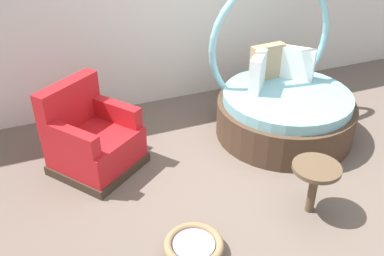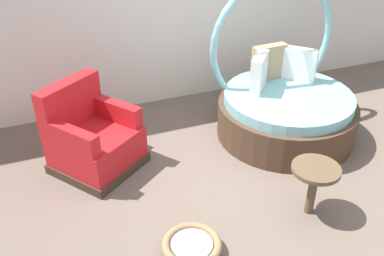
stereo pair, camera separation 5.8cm
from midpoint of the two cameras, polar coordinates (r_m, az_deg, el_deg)
The scene contains 5 objects.
ground_plane at distance 4.51m, azimuth 9.49°, elevation -7.93°, with size 8.00×8.00×0.02m, color #66564C.
round_daybed at distance 5.27m, azimuth 12.34°, elevation 3.11°, with size 1.63×1.63×1.83m.
red_armchair at distance 4.68m, azimuth -12.67°, elevation -1.50°, with size 1.12×1.12×0.94m.
pet_basket at distance 3.77m, azimuth 0.43°, elevation -15.38°, with size 0.51×0.51×0.13m.
side_table at distance 4.07m, azimuth 16.28°, elevation -6.06°, with size 0.44×0.44×0.52m.
Camera 2 is at (-1.90, -2.94, 2.83)m, focal length 40.49 mm.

